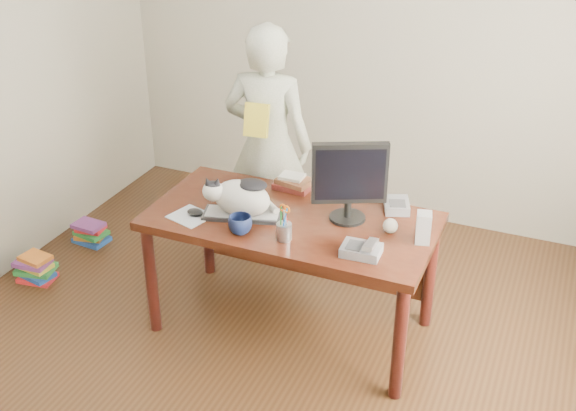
{
  "coord_description": "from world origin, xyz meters",
  "views": [
    {
      "loc": [
        1.35,
        -2.65,
        2.7
      ],
      "look_at": [
        0.0,
        0.55,
        0.85
      ],
      "focal_mm": 45.0,
      "sensor_mm": 36.0,
      "label": 1
    }
  ],
  "objects_px": {
    "speaker": "(423,228)",
    "keyboard": "(242,214)",
    "coffee_mug": "(240,225)",
    "mouse": "(195,212)",
    "baseball": "(390,226)",
    "calculator": "(397,205)",
    "book_pile_a": "(36,268)",
    "cat": "(239,196)",
    "phone": "(362,249)",
    "pen_cup": "(284,230)",
    "book_stack": "(294,183)",
    "book_pile_b": "(91,233)",
    "desk": "(297,234)",
    "monitor": "(350,178)",
    "person": "(268,145)"
  },
  "relations": [
    {
      "from": "coffee_mug",
      "to": "speaker",
      "type": "distance_m",
      "value": 0.96
    },
    {
      "from": "pen_cup",
      "to": "speaker",
      "type": "bearing_deg",
      "value": 20.8
    },
    {
      "from": "person",
      "to": "phone",
      "type": "bearing_deg",
      "value": 129.02
    },
    {
      "from": "baseball",
      "to": "calculator",
      "type": "distance_m",
      "value": 0.27
    },
    {
      "from": "phone",
      "to": "baseball",
      "type": "relative_size",
      "value": 2.55
    },
    {
      "from": "cat",
      "to": "book_pile_a",
      "type": "height_order",
      "value": "cat"
    },
    {
      "from": "mouse",
      "to": "phone",
      "type": "relative_size",
      "value": 0.53
    },
    {
      "from": "phone",
      "to": "baseball",
      "type": "distance_m",
      "value": 0.28
    },
    {
      "from": "speaker",
      "to": "pen_cup",
      "type": "bearing_deg",
      "value": -172.9
    },
    {
      "from": "mouse",
      "to": "baseball",
      "type": "relative_size",
      "value": 1.36
    },
    {
      "from": "mouse",
      "to": "monitor",
      "type": "bearing_deg",
      "value": 35.6
    },
    {
      "from": "cat",
      "to": "speaker",
      "type": "bearing_deg",
      "value": -8.8
    },
    {
      "from": "monitor",
      "to": "pen_cup",
      "type": "xyz_separation_m",
      "value": [
        -0.24,
        -0.32,
        -0.2
      ]
    },
    {
      "from": "calculator",
      "to": "book_pile_b",
      "type": "xyz_separation_m",
      "value": [
        -2.23,
        0.03,
        -0.7
      ]
    },
    {
      "from": "phone",
      "to": "book_pile_b",
      "type": "height_order",
      "value": "phone"
    },
    {
      "from": "baseball",
      "to": "mouse",
      "type": "bearing_deg",
      "value": -166.94
    },
    {
      "from": "book_pile_b",
      "to": "desk",
      "type": "bearing_deg",
      "value": -8.97
    },
    {
      "from": "coffee_mug",
      "to": "speaker",
      "type": "relative_size",
      "value": 0.76
    },
    {
      "from": "book_stack",
      "to": "calculator",
      "type": "distance_m",
      "value": 0.64
    },
    {
      "from": "desk",
      "to": "pen_cup",
      "type": "relative_size",
      "value": 7.64
    },
    {
      "from": "mouse",
      "to": "book_stack",
      "type": "xyz_separation_m",
      "value": [
        0.38,
        0.53,
        0.01
      ]
    },
    {
      "from": "desk",
      "to": "calculator",
      "type": "distance_m",
      "value": 0.59
    },
    {
      "from": "calculator",
      "to": "book_pile_a",
      "type": "distance_m",
      "value": 2.42
    },
    {
      "from": "monitor",
      "to": "book_stack",
      "type": "distance_m",
      "value": 0.54
    },
    {
      "from": "person",
      "to": "book_pile_b",
      "type": "xyz_separation_m",
      "value": [
        -1.24,
        -0.39,
        -0.74
      ]
    },
    {
      "from": "cat",
      "to": "mouse",
      "type": "distance_m",
      "value": 0.27
    },
    {
      "from": "phone",
      "to": "calculator",
      "type": "height_order",
      "value": "phone"
    },
    {
      "from": "pen_cup",
      "to": "speaker",
      "type": "height_order",
      "value": "pen_cup"
    },
    {
      "from": "desk",
      "to": "keyboard",
      "type": "bearing_deg",
      "value": -146.02
    },
    {
      "from": "book_stack",
      "to": "baseball",
      "type": "bearing_deg",
      "value": -16.15
    },
    {
      "from": "monitor",
      "to": "baseball",
      "type": "bearing_deg",
      "value": -33.39
    },
    {
      "from": "pen_cup",
      "to": "book_pile_b",
      "type": "height_order",
      "value": "pen_cup"
    },
    {
      "from": "coffee_mug",
      "to": "person",
      "type": "xyz_separation_m",
      "value": [
        -0.29,
        1.01,
        0.01
      ]
    },
    {
      "from": "mouse",
      "to": "coffee_mug",
      "type": "distance_m",
      "value": 0.33
    },
    {
      "from": "keyboard",
      "to": "calculator",
      "type": "relative_size",
      "value": 2.13
    },
    {
      "from": "monitor",
      "to": "book_stack",
      "type": "height_order",
      "value": "monitor"
    },
    {
      "from": "cat",
      "to": "book_pile_a",
      "type": "bearing_deg",
      "value": 167.87
    },
    {
      "from": "monitor",
      "to": "mouse",
      "type": "xyz_separation_m",
      "value": [
        -0.8,
        -0.28,
        -0.24
      ]
    },
    {
      "from": "desk",
      "to": "book_pile_b",
      "type": "xyz_separation_m",
      "value": [
        -1.72,
        0.27,
        -0.53
      ]
    },
    {
      "from": "pen_cup",
      "to": "baseball",
      "type": "bearing_deg",
      "value": 29.94
    },
    {
      "from": "coffee_mug",
      "to": "calculator",
      "type": "relative_size",
      "value": 0.59
    },
    {
      "from": "pen_cup",
      "to": "coffee_mug",
      "type": "xyz_separation_m",
      "value": [
        -0.24,
        -0.03,
        -0.01
      ]
    },
    {
      "from": "phone",
      "to": "book_pile_a",
      "type": "distance_m",
      "value": 2.34
    },
    {
      "from": "coffee_mug",
      "to": "book_pile_b",
      "type": "relative_size",
      "value": 0.5
    },
    {
      "from": "pen_cup",
      "to": "baseball",
      "type": "relative_size",
      "value": 2.6
    },
    {
      "from": "coffee_mug",
      "to": "book_stack",
      "type": "height_order",
      "value": "coffee_mug"
    },
    {
      "from": "person",
      "to": "book_stack",
      "type": "bearing_deg",
      "value": 125.19
    },
    {
      "from": "speaker",
      "to": "keyboard",
      "type": "bearing_deg",
      "value": 173.23
    },
    {
      "from": "cat",
      "to": "phone",
      "type": "bearing_deg",
      "value": -24.98
    },
    {
      "from": "keyboard",
      "to": "book_stack",
      "type": "relative_size",
      "value": 1.96
    }
  ]
}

